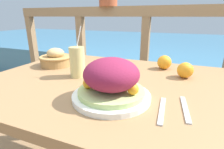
{
  "coord_description": "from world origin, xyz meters",
  "views": [
    {
      "loc": [
        0.32,
        -0.74,
        1.04
      ],
      "look_at": [
        0.06,
        -0.08,
        0.8
      ],
      "focal_mm": 28.0,
      "sensor_mm": 36.0,
      "label": 1
    }
  ],
  "objects": [
    {
      "name": "bread_basket",
      "position": [
        -0.4,
        0.12,
        0.78
      ],
      "size": [
        0.2,
        0.2,
        0.11
      ],
      "color": "#AD7F47",
      "rests_on": "patio_table"
    },
    {
      "name": "sea_backdrop",
      "position": [
        0.0,
        3.37,
        0.25
      ],
      "size": [
        12.0,
        4.0,
        0.51
      ],
      "color": "teal",
      "rests_on": "ground_plane"
    },
    {
      "name": "fork",
      "position": [
        0.28,
        -0.2,
        0.74
      ],
      "size": [
        0.03,
        0.18,
        0.0
      ],
      "color": "silver",
      "rests_on": "patio_table"
    },
    {
      "name": "patio_table",
      "position": [
        0.0,
        0.0,
        0.65
      ],
      "size": [
        1.21,
        0.9,
        0.74
      ],
      "color": "#997047",
      "rests_on": "ground_plane"
    },
    {
      "name": "railing_fence",
      "position": [
        0.0,
        0.87,
        0.76
      ],
      "size": [
        2.8,
        0.08,
        1.12
      ],
      "color": "#937551",
      "rests_on": "ground_plane"
    },
    {
      "name": "orange_near_basket",
      "position": [
        0.23,
        0.3,
        0.78
      ],
      "size": [
        0.08,
        0.08,
        0.08
      ],
      "color": "orange",
      "rests_on": "patio_table"
    },
    {
      "name": "knife",
      "position": [
        0.36,
        -0.16,
        0.74
      ],
      "size": [
        0.04,
        0.18,
        0.0
      ],
      "color": "silver",
      "rests_on": "patio_table"
    },
    {
      "name": "orange_near_glass",
      "position": [
        0.35,
        0.17,
        0.78
      ],
      "size": [
        0.08,
        0.08,
        0.08
      ],
      "color": "orange",
      "rests_on": "patio_table"
    },
    {
      "name": "salad_plate",
      "position": [
        0.09,
        -0.18,
        0.81
      ],
      "size": [
        0.29,
        0.29,
        0.16
      ],
      "color": "white",
      "rests_on": "patio_table"
    },
    {
      "name": "drink_glass",
      "position": [
        -0.16,
        -0.01,
        0.82
      ],
      "size": [
        0.08,
        0.08,
        0.25
      ],
      "color": "#DBCC7F",
      "rests_on": "patio_table"
    }
  ]
}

